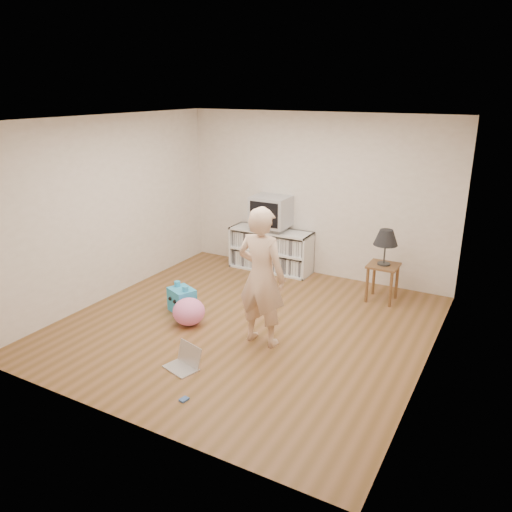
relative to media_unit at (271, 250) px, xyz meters
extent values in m
plane|color=brown|center=(0.67, -2.04, -0.35)|extent=(4.50, 4.50, 0.00)
cube|color=beige|center=(0.67, 0.21, 0.95)|extent=(4.50, 0.02, 2.60)
cube|color=beige|center=(0.67, -4.29, 0.95)|extent=(4.50, 0.02, 2.60)
cube|color=beige|center=(-1.58, -2.04, 0.95)|extent=(0.02, 4.50, 2.60)
cube|color=beige|center=(2.92, -2.04, 0.95)|extent=(0.02, 4.50, 2.60)
cube|color=white|center=(0.67, -2.04, 2.25)|extent=(4.50, 4.50, 0.01)
cube|color=white|center=(0.00, 0.19, 0.00)|extent=(1.40, 0.03, 0.70)
cube|color=white|center=(-0.69, -0.02, 0.00)|extent=(0.03, 0.45, 0.70)
cube|color=white|center=(0.68, -0.02, 0.00)|extent=(0.03, 0.45, 0.70)
cube|color=white|center=(0.00, -0.02, -0.33)|extent=(1.40, 0.45, 0.03)
cube|color=white|center=(0.00, -0.02, 0.00)|extent=(1.34, 0.45, 0.03)
cube|color=white|center=(0.00, -0.02, 0.33)|extent=(1.40, 0.45, 0.03)
cube|color=silver|center=(0.00, -0.02, 0.00)|extent=(1.26, 0.36, 0.64)
cube|color=gray|center=(0.00, -0.02, 0.39)|extent=(0.45, 0.35, 0.07)
cube|color=#ADADB2|center=(0.00, -0.02, 0.67)|extent=(0.60, 0.52, 0.50)
cube|color=black|center=(0.00, -0.28, 0.67)|extent=(0.50, 0.01, 0.40)
cylinder|color=brown|center=(1.83, -0.56, -0.09)|extent=(0.04, 0.04, 0.52)
cylinder|color=brown|center=(2.17, -0.56, -0.09)|extent=(0.04, 0.04, 0.52)
cylinder|color=brown|center=(1.83, -0.22, -0.09)|extent=(0.04, 0.04, 0.52)
cylinder|color=brown|center=(2.17, -0.22, -0.09)|extent=(0.04, 0.04, 0.52)
cube|color=brown|center=(2.00, -0.39, 0.19)|extent=(0.42, 0.42, 0.03)
cylinder|color=#333333|center=(2.00, -0.39, 0.21)|extent=(0.18, 0.18, 0.02)
cylinder|color=#333333|center=(2.00, -0.39, 0.39)|extent=(0.02, 0.02, 0.32)
imported|color=beige|center=(1.06, -2.33, 0.50)|extent=(0.64, 0.43, 1.69)
cube|color=silver|center=(0.58, -3.31, -0.34)|extent=(0.42, 0.34, 0.02)
cube|color=silver|center=(0.62, -3.19, -0.22)|extent=(0.37, 0.17, 0.24)
cube|color=black|center=(0.62, -3.19, -0.22)|extent=(0.32, 0.14, 0.19)
cube|color=#4065AD|center=(0.97, -3.76, -0.34)|extent=(0.08, 0.10, 0.02)
cube|color=#2BA2D8|center=(-0.31, -2.09, -0.18)|extent=(0.44, 0.40, 0.33)
cylinder|color=#2BA2D8|center=(-0.41, -2.04, 0.02)|extent=(0.08, 0.08, 0.07)
cylinder|color=#2BA2D8|center=(-0.21, -2.13, 0.02)|extent=(0.08, 0.08, 0.07)
sphere|color=black|center=(-0.43, -2.19, -0.15)|extent=(0.06, 0.06, 0.06)
sphere|color=black|center=(-0.31, -2.25, -0.15)|extent=(0.06, 0.06, 0.06)
ellipsoid|color=pink|center=(0.01, -2.37, -0.17)|extent=(0.53, 0.53, 0.36)
camera|label=1|loc=(3.63, -7.12, 2.60)|focal=35.00mm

